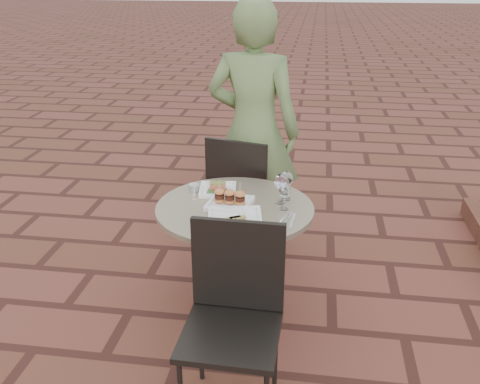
# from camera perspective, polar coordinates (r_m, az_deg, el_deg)

# --- Properties ---
(ground) EXTENTS (60.00, 60.00, 0.00)m
(ground) POSITION_cam_1_polar(r_m,az_deg,el_deg) (3.32, 2.39, -13.91)
(ground) COLOR brown
(ground) RESTS_ON ground
(cafe_table) EXTENTS (0.90, 0.90, 0.73)m
(cafe_table) POSITION_cam_1_polar(r_m,az_deg,el_deg) (3.15, -0.54, -5.60)
(cafe_table) COLOR gray
(cafe_table) RESTS_ON ground
(chair_far) EXTENTS (0.54, 0.54, 0.93)m
(chair_far) POSITION_cam_1_polar(r_m,az_deg,el_deg) (3.73, 0.21, 0.34)
(chair_far) COLOR black
(chair_far) RESTS_ON ground
(chair_near) EXTENTS (0.45, 0.45, 0.93)m
(chair_near) POSITION_cam_1_polar(r_m,az_deg,el_deg) (2.52, -0.63, -11.91)
(chair_near) COLOR black
(chair_near) RESTS_ON ground
(diner) EXTENTS (0.72, 0.53, 1.82)m
(diner) POSITION_cam_1_polar(r_m,az_deg,el_deg) (3.79, 1.44, 6.49)
(diner) COLOR #576F3D
(diner) RESTS_ON ground
(plate_salmon) EXTENTS (0.24, 0.24, 0.06)m
(plate_salmon) POSITION_cam_1_polar(r_m,az_deg,el_deg) (3.23, -2.39, 0.32)
(plate_salmon) COLOR white
(plate_salmon) RESTS_ON cafe_table
(plate_sliders) EXTENTS (0.27, 0.27, 0.15)m
(plate_sliders) POSITION_cam_1_polar(r_m,az_deg,el_deg) (3.03, -1.10, -0.90)
(plate_sliders) COLOR white
(plate_sliders) RESTS_ON cafe_table
(plate_tuna) EXTENTS (0.33, 0.33, 0.03)m
(plate_tuna) POSITION_cam_1_polar(r_m,az_deg,el_deg) (2.84, -0.57, -2.97)
(plate_tuna) COLOR white
(plate_tuna) RESTS_ON cafe_table
(wine_glass_right) EXTENTS (0.06, 0.06, 0.15)m
(wine_glass_right) POSITION_cam_1_polar(r_m,az_deg,el_deg) (2.97, 4.77, 0.01)
(wine_glass_right) COLOR white
(wine_glass_right) RESTS_ON cafe_table
(wine_glass_mid) EXTENTS (0.08, 0.08, 0.18)m
(wine_glass_mid) POSITION_cam_1_polar(r_m,az_deg,el_deg) (3.04, 4.40, 1.03)
(wine_glass_mid) COLOR white
(wine_glass_mid) RESTS_ON cafe_table
(wine_glass_far) EXTENTS (0.07, 0.07, 0.17)m
(wine_glass_far) POSITION_cam_1_polar(r_m,az_deg,el_deg) (3.09, 4.96, 1.33)
(wine_glass_far) COLOR white
(wine_glass_far) RESTS_ON cafe_table
(steel_ramekin) EXTENTS (0.08, 0.08, 0.05)m
(steel_ramekin) POSITION_cam_1_polar(r_m,az_deg,el_deg) (3.24, -4.97, 0.44)
(steel_ramekin) COLOR silver
(steel_ramekin) RESTS_ON cafe_table
(cutlery_set) EXTENTS (0.13, 0.23, 0.00)m
(cutlery_set) POSITION_cam_1_polar(r_m,az_deg,el_deg) (2.88, 5.04, -3.05)
(cutlery_set) COLOR silver
(cutlery_set) RESTS_ON cafe_table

